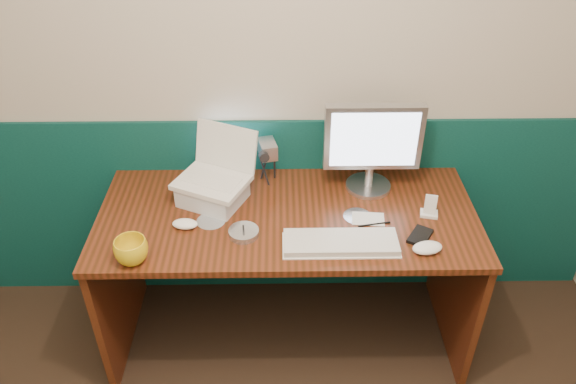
{
  "coord_description": "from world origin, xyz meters",
  "views": [
    {
      "loc": [
        0.13,
        -0.49,
        2.19
      ],
      "look_at": [
        0.16,
        1.23,
        0.97
      ],
      "focal_mm": 35.0,
      "sensor_mm": 36.0,
      "label": 1
    }
  ],
  "objects_px": {
    "laptop": "(210,160)",
    "mug": "(131,251)",
    "keyboard": "(341,243)",
    "desk": "(288,279)",
    "camcorder": "(268,161)",
    "monitor": "(372,148)"
  },
  "relations": [
    {
      "from": "monitor",
      "to": "mug",
      "type": "height_order",
      "value": "monitor"
    },
    {
      "from": "desk",
      "to": "mug",
      "type": "bearing_deg",
      "value": -154.29
    },
    {
      "from": "desk",
      "to": "laptop",
      "type": "distance_m",
      "value": 0.67
    },
    {
      "from": "keyboard",
      "to": "desk",
      "type": "bearing_deg",
      "value": 134.57
    },
    {
      "from": "monitor",
      "to": "camcorder",
      "type": "height_order",
      "value": "monitor"
    },
    {
      "from": "monitor",
      "to": "keyboard",
      "type": "distance_m",
      "value": 0.47
    },
    {
      "from": "keyboard",
      "to": "mug",
      "type": "height_order",
      "value": "mug"
    },
    {
      "from": "laptop",
      "to": "desk",
      "type": "bearing_deg",
      "value": 8.14
    },
    {
      "from": "laptop",
      "to": "mug",
      "type": "distance_m",
      "value": 0.49
    },
    {
      "from": "laptop",
      "to": "camcorder",
      "type": "xyz_separation_m",
      "value": [
        0.24,
        0.16,
        -0.1
      ]
    },
    {
      "from": "keyboard",
      "to": "mug",
      "type": "xyz_separation_m",
      "value": [
        -0.79,
        -0.08,
        0.04
      ]
    },
    {
      "from": "monitor",
      "to": "camcorder",
      "type": "relative_size",
      "value": 1.99
    },
    {
      "from": "desk",
      "to": "laptop",
      "type": "bearing_deg",
      "value": 162.86
    },
    {
      "from": "laptop",
      "to": "keyboard",
      "type": "relative_size",
      "value": 0.65
    },
    {
      "from": "laptop",
      "to": "mug",
      "type": "height_order",
      "value": "laptop"
    },
    {
      "from": "keyboard",
      "to": "mug",
      "type": "distance_m",
      "value": 0.8
    },
    {
      "from": "desk",
      "to": "camcorder",
      "type": "distance_m",
      "value": 0.55
    },
    {
      "from": "laptop",
      "to": "camcorder",
      "type": "bearing_deg",
      "value": 58.62
    },
    {
      "from": "desk",
      "to": "laptop",
      "type": "xyz_separation_m",
      "value": [
        -0.32,
        0.1,
        0.58
      ]
    },
    {
      "from": "desk",
      "to": "laptop",
      "type": "height_order",
      "value": "laptop"
    },
    {
      "from": "desk",
      "to": "camcorder",
      "type": "xyz_separation_m",
      "value": [
        -0.08,
        0.25,
        0.48
      ]
    },
    {
      "from": "desk",
      "to": "keyboard",
      "type": "xyz_separation_m",
      "value": [
        0.21,
        -0.21,
        0.39
      ]
    }
  ]
}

